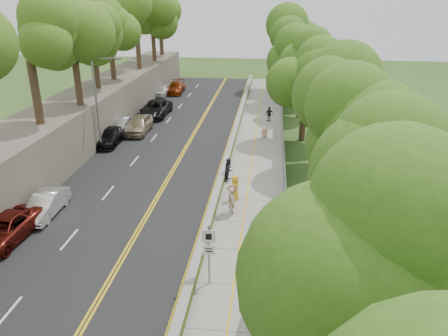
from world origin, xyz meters
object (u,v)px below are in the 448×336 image
(signpost, at_px, (209,249))
(painter_0, at_px, (235,188))
(construction_barrel, at_px, (264,133))
(person_far, at_px, (269,114))
(streetlight, at_px, (99,98))
(concrete_block, at_px, (262,293))
(car_1, at_px, (45,205))
(car_2, at_px, (4,229))

(signpost, height_order, painter_0, signpost)
(construction_barrel, relative_size, person_far, 0.56)
(painter_0, height_order, person_far, painter_0)
(streetlight, bearing_deg, signpost, -55.92)
(concrete_block, height_order, car_1, car_1)
(streetlight, distance_m, painter_0, 14.86)
(person_far, bearing_deg, car_1, 35.27)
(signpost, bearing_deg, car_2, 167.79)
(car_1, height_order, car_2, car_2)
(streetlight, bearing_deg, car_1, -86.76)
(streetlight, xyz_separation_m, painter_0, (11.91, -8.06, -3.74))
(car_2, bearing_deg, signpost, -8.54)
(streetlight, height_order, car_2, streetlight)
(streetlight, relative_size, construction_barrel, 9.14)
(car_2, distance_m, person_far, 28.76)
(construction_barrel, distance_m, concrete_block, 23.22)
(signpost, xyz_separation_m, painter_0, (0.40, 8.95, -1.07))
(streetlight, relative_size, painter_0, 4.73)
(painter_0, bearing_deg, car_2, 118.63)
(car_1, bearing_deg, signpost, -28.63)
(person_far, bearing_deg, construction_barrel, 62.45)
(concrete_block, distance_m, painter_0, 10.16)
(signpost, xyz_separation_m, concrete_block, (2.48, -0.98, -1.49))
(construction_barrel, relative_size, concrete_block, 0.70)
(signpost, distance_m, car_2, 11.98)
(construction_barrel, distance_m, person_far, 5.46)
(construction_barrel, bearing_deg, car_1, -127.69)
(painter_0, bearing_deg, signpost, 177.97)
(car_1, bearing_deg, streetlight, 91.94)
(concrete_block, bearing_deg, person_far, 90.32)
(construction_barrel, bearing_deg, person_far, 86.30)
(concrete_block, bearing_deg, streetlight, 127.85)
(concrete_block, bearing_deg, car_1, 153.68)
(car_1, height_order, person_far, person_far)
(painter_0, bearing_deg, streetlight, 56.44)
(car_1, bearing_deg, painter_0, 15.21)
(streetlight, height_order, concrete_block, streetlight)
(car_2, xyz_separation_m, person_far, (13.97, 25.14, 0.08))
(streetlight, height_order, construction_barrel, streetlight)
(construction_barrel, bearing_deg, streetlight, -158.86)
(construction_barrel, relative_size, car_1, 0.21)
(construction_barrel, xyz_separation_m, concrete_block, (0.51, -23.21, -0.02))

